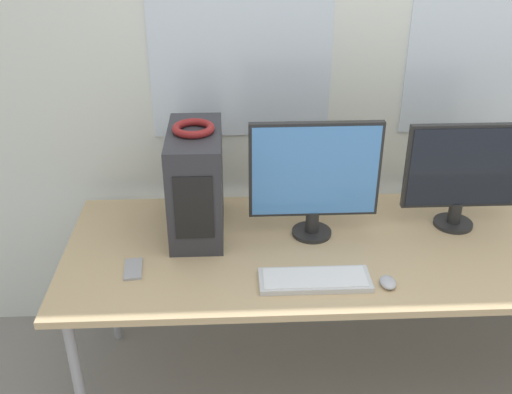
# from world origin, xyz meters

# --- Properties ---
(wall_back) EXTENTS (8.00, 0.07, 2.70)m
(wall_back) POSITION_xyz_m (0.00, 0.98, 1.35)
(wall_back) COLOR silver
(wall_back) RESTS_ON ground_plane
(desk) EXTENTS (2.52, 0.85, 0.73)m
(desk) POSITION_xyz_m (0.00, 0.42, 0.69)
(desk) COLOR tan
(desk) RESTS_ON ground_plane
(pc_tower) EXTENTS (0.21, 0.43, 0.43)m
(pc_tower) POSITION_xyz_m (-0.74, 0.58, 0.95)
(pc_tower) COLOR #2D2D33
(pc_tower) RESTS_ON desk
(headphones) EXTENTS (0.16, 0.16, 0.03)m
(headphones) POSITION_xyz_m (-0.74, 0.58, 1.18)
(headphones) COLOR maroon
(headphones) RESTS_ON pc_tower
(monitor_main) EXTENTS (0.51, 0.16, 0.49)m
(monitor_main) POSITION_xyz_m (-0.28, 0.51, 1.00)
(monitor_main) COLOR black
(monitor_main) RESTS_ON desk
(monitor_right_near) EXTENTS (0.47, 0.16, 0.45)m
(monitor_right_near) POSITION_xyz_m (0.33, 0.55, 0.98)
(monitor_right_near) COLOR black
(monitor_right_near) RESTS_ON desk
(keyboard) EXTENTS (0.40, 0.15, 0.02)m
(keyboard) POSITION_xyz_m (-0.31, 0.18, 0.74)
(keyboard) COLOR silver
(keyboard) RESTS_ON desk
(mouse) EXTENTS (0.06, 0.08, 0.03)m
(mouse) POSITION_xyz_m (-0.05, 0.15, 0.75)
(mouse) COLOR #B2B2B7
(mouse) RESTS_ON desk
(cell_phone) EXTENTS (0.08, 0.14, 0.01)m
(cell_phone) POSITION_xyz_m (-0.97, 0.29, 0.74)
(cell_phone) COLOR #99999E
(cell_phone) RESTS_ON desk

